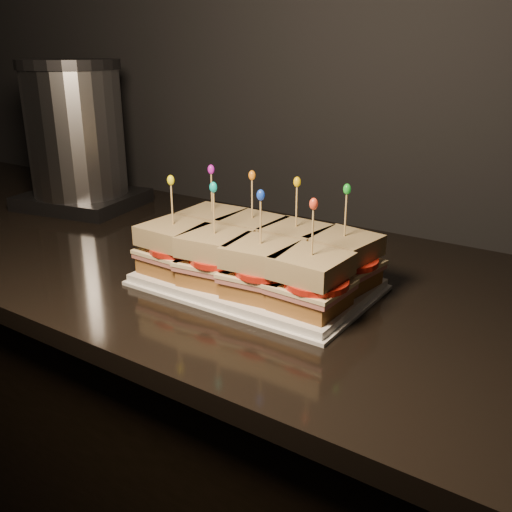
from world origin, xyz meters
The scene contains 65 objects.
wall_back centered at (0.00, 2.00, 1.35)m, with size 4.00×0.04×2.70m, color black.
cabinet centered at (-0.05, 1.66, 0.45)m, with size 2.26×0.67×0.90m, color black.
granite_slab centered at (-0.05, 1.66, 0.92)m, with size 2.30×0.71×0.03m, color black.
platter centered at (0.20, 1.59, 0.94)m, with size 0.37×0.23×0.02m, color white.
platter_rim centered at (0.20, 1.59, 0.94)m, with size 0.38×0.24×0.01m, color white.
sandwich_0_bread_bot centered at (0.07, 1.64, 0.96)m, with size 0.09×0.09×0.03m, color brown.
sandwich_0_ham centered at (0.07, 1.64, 0.98)m, with size 0.10×0.10×0.01m, color #BA5F56.
sandwich_0_cheese centered at (0.07, 1.64, 0.99)m, with size 0.11×0.10×0.01m, color #FDE5A8.
sandwich_0_tomato centered at (0.08, 1.64, 1.00)m, with size 0.09×0.09×0.01m, color red.
sandwich_0_bread_top centered at (0.07, 1.64, 1.02)m, with size 0.10×0.10×0.03m, color #4E2D10.
sandwich_0_pick centered at (0.07, 1.64, 1.06)m, with size 0.00×0.00×0.09m, color tan.
sandwich_0_frill centered at (0.07, 1.64, 1.11)m, with size 0.01×0.01×0.02m, color #C016BA.
sandwich_1_bread_bot centered at (0.16, 1.64, 0.96)m, with size 0.09×0.09×0.03m, color brown.
sandwich_1_ham centered at (0.16, 1.64, 0.98)m, with size 0.10×0.10×0.01m, color #BA5F56.
sandwich_1_cheese centered at (0.16, 1.64, 0.99)m, with size 0.11×0.10×0.01m, color #FDE5A8.
sandwich_1_tomato centered at (0.17, 1.64, 1.00)m, with size 0.09×0.09×0.01m, color red.
sandwich_1_bread_top centered at (0.16, 1.64, 1.02)m, with size 0.10×0.10×0.03m, color #4E2D10.
sandwich_1_pick centered at (0.16, 1.64, 1.06)m, with size 0.00×0.00×0.09m, color tan.
sandwich_1_frill centered at (0.16, 1.64, 1.11)m, with size 0.01×0.01×0.02m, color orange.
sandwich_2_bread_bot centered at (0.25, 1.64, 0.96)m, with size 0.09×0.09×0.03m, color brown.
sandwich_2_ham centered at (0.25, 1.64, 0.98)m, with size 0.10×0.10×0.01m, color #BA5F56.
sandwich_2_cheese centered at (0.25, 1.64, 0.99)m, with size 0.11×0.10×0.01m, color #FDE5A8.
sandwich_2_tomato centered at (0.26, 1.64, 1.00)m, with size 0.09×0.09×0.01m, color red.
sandwich_2_bread_top centered at (0.25, 1.64, 1.02)m, with size 0.10×0.10×0.03m, color #4E2D10.
sandwich_2_pick centered at (0.25, 1.64, 1.06)m, with size 0.00×0.00×0.09m, color tan.
sandwich_2_frill centered at (0.25, 1.64, 1.11)m, with size 0.01×0.01×0.02m, color #F0B909.
sandwich_3_bread_bot centered at (0.34, 1.64, 0.96)m, with size 0.09×0.09×0.03m, color brown.
sandwich_3_ham centered at (0.34, 1.64, 0.98)m, with size 0.10×0.10×0.01m, color #BA5F56.
sandwich_3_cheese centered at (0.34, 1.64, 0.99)m, with size 0.11×0.10×0.01m, color #FDE5A8.
sandwich_3_tomato centered at (0.35, 1.64, 1.00)m, with size 0.09×0.09×0.01m, color red.
sandwich_3_bread_top centered at (0.34, 1.64, 1.02)m, with size 0.10×0.10×0.03m, color #4E2D10.
sandwich_3_pick centered at (0.34, 1.64, 1.06)m, with size 0.00×0.00×0.09m, color tan.
sandwich_3_frill centered at (0.34, 1.64, 1.11)m, with size 0.01×0.01×0.02m, color green.
sandwich_4_bread_bot centered at (0.07, 1.54, 0.96)m, with size 0.09×0.09×0.03m, color brown.
sandwich_4_ham centered at (0.07, 1.54, 0.98)m, with size 0.10×0.10×0.01m, color #BA5F56.
sandwich_4_cheese centered at (0.07, 1.54, 0.99)m, with size 0.11×0.10×0.01m, color #FDE5A8.
sandwich_4_tomato centered at (0.08, 1.53, 1.00)m, with size 0.09×0.09×0.01m, color red.
sandwich_4_bread_top centered at (0.07, 1.54, 1.02)m, with size 0.10×0.10×0.03m, color #4E2D10.
sandwich_4_pick centered at (0.07, 1.54, 1.06)m, with size 0.00×0.00×0.09m, color tan.
sandwich_4_frill centered at (0.07, 1.54, 1.11)m, with size 0.01×0.01×0.02m, color yellow.
sandwich_5_bread_bot centered at (0.16, 1.54, 0.96)m, with size 0.09×0.09×0.03m, color brown.
sandwich_5_ham centered at (0.16, 1.54, 0.98)m, with size 0.10×0.10×0.01m, color #BA5F56.
sandwich_5_cheese centered at (0.16, 1.54, 0.99)m, with size 0.11×0.10×0.01m, color #FDE5A8.
sandwich_5_tomato centered at (0.17, 1.53, 1.00)m, with size 0.09×0.09×0.01m, color red.
sandwich_5_bread_top centered at (0.16, 1.54, 1.02)m, with size 0.10×0.10×0.03m, color #4E2D10.
sandwich_5_pick centered at (0.16, 1.54, 1.06)m, with size 0.00×0.00×0.09m, color tan.
sandwich_5_frill centered at (0.16, 1.54, 1.11)m, with size 0.01×0.01×0.02m, color #0BBCB2.
sandwich_6_bread_bot centered at (0.25, 1.54, 0.96)m, with size 0.09×0.09×0.03m, color brown.
sandwich_6_ham centered at (0.25, 1.54, 0.98)m, with size 0.10×0.10×0.01m, color #BA5F56.
sandwich_6_cheese centered at (0.25, 1.54, 0.99)m, with size 0.11×0.10×0.01m, color #FDE5A8.
sandwich_6_tomato centered at (0.26, 1.53, 1.00)m, with size 0.09×0.09×0.01m, color red.
sandwich_6_bread_top centered at (0.25, 1.54, 1.02)m, with size 0.10×0.10×0.03m, color #4E2D10.
sandwich_6_pick centered at (0.25, 1.54, 1.06)m, with size 0.00×0.00×0.09m, color tan.
sandwich_6_frill centered at (0.25, 1.54, 1.11)m, with size 0.01×0.01×0.02m, color blue.
sandwich_7_bread_bot centered at (0.34, 1.54, 0.96)m, with size 0.09×0.09×0.03m, color brown.
sandwich_7_ham centered at (0.34, 1.54, 0.98)m, with size 0.10×0.10×0.01m, color #BA5F56.
sandwich_7_cheese centered at (0.34, 1.54, 0.99)m, with size 0.11×0.10×0.01m, color #FDE5A8.
sandwich_7_tomato centered at (0.35, 1.53, 1.00)m, with size 0.09×0.09×0.01m, color red.
sandwich_7_bread_top centered at (0.34, 1.54, 1.02)m, with size 0.10×0.10×0.03m, color #4E2D10.
sandwich_7_pick centered at (0.34, 1.54, 1.06)m, with size 0.00×0.00×0.09m, color tan.
sandwich_7_frill centered at (0.34, 1.54, 1.11)m, with size 0.01×0.01×0.02m, color #F14225.
appliance_base centered at (-0.45, 1.77, 0.95)m, with size 0.27×0.23×0.03m, color #262628.
appliance_body centered at (-0.45, 1.77, 1.11)m, with size 0.23×0.23×0.29m, color silver.
appliance_lid centered at (-0.45, 1.77, 1.27)m, with size 0.24×0.24×0.02m, color #262628.
appliance centered at (-0.45, 1.77, 1.11)m, with size 0.27×0.23×0.35m, color silver, non-canonical shape.
Camera 1 is at (0.70, 0.86, 1.31)m, focal length 40.00 mm.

